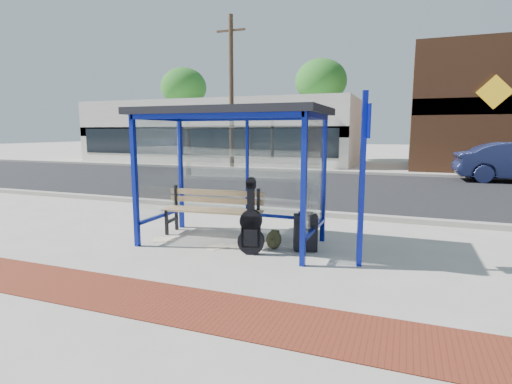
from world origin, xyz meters
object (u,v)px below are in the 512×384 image
at_px(bench, 213,208).
at_px(suitcase, 305,233).
at_px(guitar_bag, 251,228).
at_px(backpack, 273,240).

height_order(bench, suitcase, bench).
distance_m(guitar_bag, backpack, 0.56).
relative_size(bench, suitcase, 2.95).
xyz_separation_m(guitar_bag, backpack, (0.25, 0.41, -0.29)).
bearing_deg(suitcase, guitar_bag, -166.57).
bearing_deg(backpack, bench, 162.06).
bearing_deg(suitcase, backpack, 171.15).
distance_m(bench, guitar_bag, 1.50).
xyz_separation_m(suitcase, backpack, (-0.54, -0.10, -0.16)).
relative_size(suitcase, backpack, 2.07).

